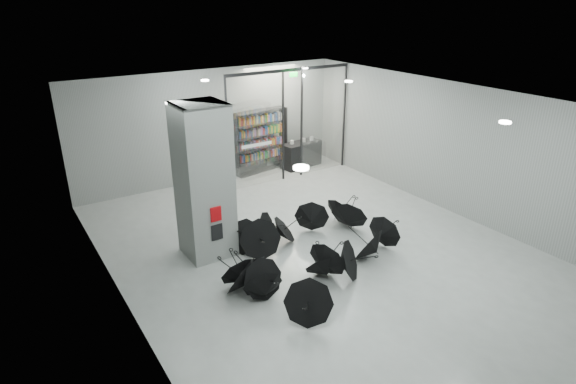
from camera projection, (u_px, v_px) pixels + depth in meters
room at (333, 154)px, 11.34m from camera, size 14.00×14.02×4.01m
column at (204, 182)px, 11.95m from camera, size 1.20×1.20×4.00m
fire_cabinet at (216, 214)px, 11.72m from camera, size 0.28×0.04×0.38m
info_panel at (217, 232)px, 11.91m from camera, size 0.30×0.03×0.42m
exit_sign at (293, 75)px, 16.27m from camera, size 0.30×0.06×0.15m
glass_partition at (290, 120)px, 17.05m from camera, size 5.06×0.08×4.00m
bookshelf at (260, 141)px, 18.12m from camera, size 2.21×0.78×2.39m
shop_counter at (301, 154)px, 18.86m from camera, size 1.73×0.89×0.99m
umbrella_cluster at (302, 255)px, 11.95m from camera, size 5.40×4.89×1.28m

